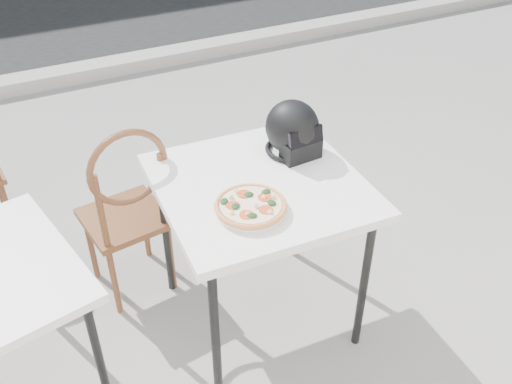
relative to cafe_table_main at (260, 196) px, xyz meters
name	(u,v)px	position (x,y,z in m)	size (l,w,h in m)	color
ground	(183,288)	(-0.29, 0.35, -0.76)	(80.00, 80.00, 0.00)	gray
curb	(67,75)	(-0.29, 3.35, -0.70)	(30.00, 0.25, 0.12)	#9D9992
cafe_table_main	(260,196)	(0.00, 0.00, 0.00)	(0.93, 0.93, 0.84)	white
plate	(251,210)	(-0.13, -0.17, 0.08)	(0.38, 0.38, 0.02)	white
pizza	(251,206)	(-0.13, -0.17, 0.11)	(0.30, 0.30, 0.04)	#E09052
helmet	(293,131)	(0.25, 0.16, 0.19)	(0.27, 0.28, 0.26)	black
cafe_chair_main	(127,205)	(-0.50, 0.45, -0.18)	(0.45, 0.45, 1.04)	brown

